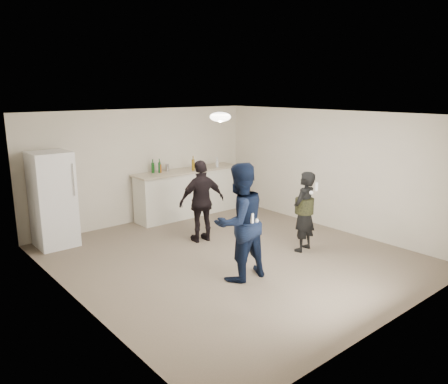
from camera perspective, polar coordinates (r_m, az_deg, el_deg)
floor at (r=7.86m, az=0.95°, el=-8.44°), size 6.00×6.00×0.00m
ceiling at (r=7.32m, az=1.02°, el=10.07°), size 6.00×6.00×0.00m
wall_back at (r=9.91m, az=-10.48°, el=3.41°), size 6.00×0.00×6.00m
wall_front at (r=5.66m, az=21.38°, el=-4.71°), size 6.00×0.00×6.00m
wall_left at (r=6.11m, az=-18.93°, el=-3.21°), size 0.00×6.00×6.00m
wall_right at (r=9.49m, az=13.65°, el=2.82°), size 0.00×6.00×6.00m
counter at (r=10.29m, az=-4.68°, el=-0.17°), size 2.60×0.56×1.05m
counter_top at (r=10.18m, az=-4.74°, el=2.81°), size 2.68×0.64×0.04m
fridge at (r=8.76m, az=-21.46°, el=-0.93°), size 0.70×0.70×1.80m
fridge_handle at (r=8.43m, az=-19.08°, el=1.52°), size 0.02×0.02×0.60m
ceiling_dome at (r=7.55m, az=-0.49°, el=9.79°), size 0.36×0.36×0.16m
shaker at (r=10.02m, az=-7.44°, el=3.19°), size 0.08×0.08×0.17m
man at (r=6.71m, az=2.03°, el=-3.96°), size 0.92×0.72×1.84m
woman at (r=8.07m, az=10.43°, el=-2.54°), size 0.60×0.45×1.48m
camo_shorts at (r=8.04m, az=10.46°, el=-1.79°), size 0.34×0.34×0.28m
spectator at (r=8.44m, az=-2.90°, el=-1.22°), size 0.99×0.55×1.60m
remote_man at (r=6.48m, az=3.70°, el=-3.43°), size 0.04×0.04×0.15m
nunchuk_man at (r=6.60m, az=4.27°, el=-3.76°), size 0.07×0.07×0.07m
remote_woman at (r=7.80m, az=11.99°, el=0.70°), size 0.04×0.04×0.15m
nunchuk_woman at (r=7.76m, az=11.32°, el=-0.09°), size 0.07×0.07×0.07m
bottle_cluster at (r=9.98m, az=-6.36°, el=3.32°), size 1.64×0.41×0.25m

